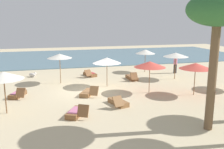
% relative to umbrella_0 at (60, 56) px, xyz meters
% --- Properties ---
extents(ground_plane, '(60.00, 60.00, 0.00)m').
position_rel_umbrella_0_xyz_m(ground_plane, '(1.61, -2.90, -2.17)').
color(ground_plane, beige).
extents(ocean_water, '(48.00, 16.00, 0.06)m').
position_rel_umbrella_0_xyz_m(ocean_water, '(1.61, 14.10, -2.14)').
color(ocean_water, slate).
rests_on(ocean_water, ground_plane).
extents(umbrella_0, '(1.93, 1.93, 2.35)m').
position_rel_umbrella_0_xyz_m(umbrella_0, '(0.00, 0.00, 0.00)').
color(umbrella_0, olive).
rests_on(umbrella_0, ground_plane).
extents(umbrella_2, '(2.12, 2.12, 2.20)m').
position_rel_umbrella_0_xyz_m(umbrella_2, '(3.34, -1.86, -0.19)').
color(umbrella_2, brown).
rests_on(umbrella_2, ground_plane).
extents(umbrella_4, '(1.86, 1.86, 2.17)m').
position_rel_umbrella_0_xyz_m(umbrella_4, '(8.12, 2.49, -0.20)').
color(umbrella_4, brown).
rests_on(umbrella_4, ground_plane).
extents(umbrella_5, '(2.14, 2.14, 2.18)m').
position_rel_umbrella_0_xyz_m(umbrella_5, '(5.78, -4.21, -0.19)').
color(umbrella_5, brown).
rests_on(umbrella_5, ground_plane).
extents(umbrella_6, '(2.08, 2.08, 2.24)m').
position_rel_umbrella_0_xyz_m(umbrella_6, '(9.47, -0.93, -0.10)').
color(umbrella_6, olive).
rests_on(umbrella_6, ground_plane).
extents(umbrella_7, '(2.08, 2.08, 2.28)m').
position_rel_umbrella_0_xyz_m(umbrella_7, '(-3.19, -6.02, -0.09)').
color(umbrella_7, brown).
rests_on(umbrella_7, ground_plane).
extents(umbrella_8, '(2.13, 2.13, 2.17)m').
position_rel_umbrella_0_xyz_m(umbrella_8, '(8.47, -5.47, -0.20)').
color(umbrella_8, brown).
rests_on(umbrella_8, ground_plane).
extents(lounger_0, '(1.04, 1.77, 0.71)m').
position_rel_umbrella_0_xyz_m(lounger_0, '(3.00, -6.22, -2.00)').
color(lounger_0, olive).
rests_on(lounger_0, ground_plane).
extents(lounger_1, '(0.68, 1.69, 0.72)m').
position_rel_umbrella_0_xyz_m(lounger_1, '(5.88, -0.24, -2.00)').
color(lounger_1, brown).
rests_on(lounger_1, ground_plane).
extents(lounger_2, '(1.26, 1.72, 0.75)m').
position_rel_umbrella_0_xyz_m(lounger_2, '(0.40, -7.32, -1.99)').
color(lounger_2, brown).
rests_on(lounger_2, ground_plane).
extents(lounger_3, '(1.15, 1.80, 0.67)m').
position_rel_umbrella_0_xyz_m(lounger_3, '(2.67, 2.01, -2.00)').
color(lounger_3, brown).
rests_on(lounger_3, ground_plane).
extents(lounger_4, '(1.14, 1.76, 0.72)m').
position_rel_umbrella_0_xyz_m(lounger_4, '(-2.91, -3.05, -1.99)').
color(lounger_4, brown).
rests_on(lounger_4, ground_plane).
extents(lounger_5, '(1.29, 1.74, 0.73)m').
position_rel_umbrella_0_xyz_m(lounger_5, '(1.59, -3.80, -2.00)').
color(lounger_5, olive).
rests_on(lounger_5, ground_plane).
extents(person_1, '(0.47, 0.47, 1.94)m').
position_rel_umbrella_0_xyz_m(person_1, '(10.70, 1.31, -1.18)').
color(person_1, '#26262D').
rests_on(person_1, ground_plane).
extents(palm_1, '(2.64, 2.64, 6.08)m').
position_rel_umbrella_0_xyz_m(palm_1, '(6.09, -10.46, 3.00)').
color(palm_1, brown).
rests_on(palm_1, ground_plane).
extents(dog, '(0.75, 0.74, 0.37)m').
position_rel_umbrella_0_xyz_m(dog, '(-2.27, 2.89, -1.98)').
color(dog, silver).
rests_on(dog, ground_plane).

